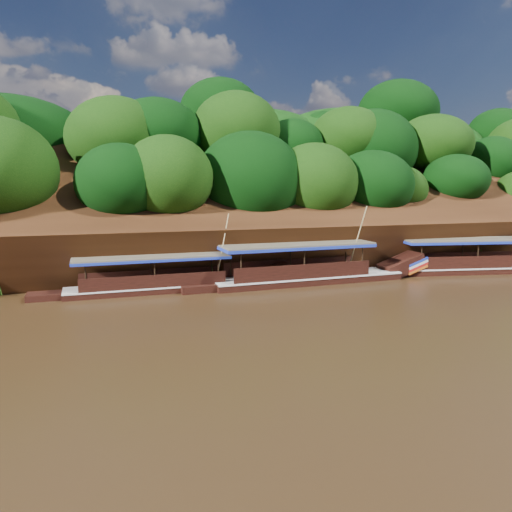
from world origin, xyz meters
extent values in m
plane|color=black|center=(0.00, 0.00, 0.00)|extent=(160.00, 160.00, 0.00)
cube|color=black|center=(0.00, 16.00, 3.50)|extent=(120.00, 16.12, 13.64)
cube|color=black|center=(0.00, 26.00, 0.00)|extent=(120.00, 24.00, 12.00)
ellipsoid|color=#093609|center=(-6.00, 15.00, 3.50)|extent=(18.00, 8.00, 6.40)
ellipsoid|color=#093609|center=(0.00, 23.00, 9.20)|extent=(24.00, 11.00, 8.40)
cube|color=black|center=(13.35, 7.53, 0.00)|extent=(13.62, 4.54, 0.94)
cube|color=silver|center=(13.35, 7.53, 0.45)|extent=(13.63, 4.61, 0.10)
cube|color=#504838|center=(12.52, 7.67, 2.53)|extent=(10.81, 4.39, 0.13)
cube|color=#1A30AC|center=(12.52, 7.67, 2.40)|extent=(10.81, 4.39, 0.19)
cube|color=black|center=(-0.68, 7.72, 0.00)|extent=(13.43, 3.07, 1.00)
cube|color=silver|center=(-0.68, 7.72, 0.48)|extent=(13.44, 3.15, 0.11)
cube|color=black|center=(6.81, 8.07, 0.78)|extent=(3.25, 1.98, 1.88)
cube|color=#1A30AC|center=(7.64, 8.11, 1.11)|extent=(1.73, 1.98, 0.68)
cube|color=red|center=(7.64, 8.11, 0.73)|extent=(1.73, 1.98, 0.68)
cube|color=#504838|center=(-1.52, 7.68, 2.68)|extent=(10.56, 3.30, 0.13)
cube|color=#1A30AC|center=(-1.52, 7.68, 2.54)|extent=(10.56, 3.30, 0.20)
cylinder|color=tan|center=(2.68, 7.21, 2.92)|extent=(0.63, 1.47, 4.63)
cube|color=black|center=(-10.30, 8.00, 0.00)|extent=(12.22, 2.33, 0.83)
cube|color=silver|center=(-10.30, 8.00, 0.40)|extent=(12.22, 2.39, 0.09)
cube|color=black|center=(-3.46, 8.17, 0.65)|extent=(2.90, 1.59, 1.64)
cube|color=#1A30AC|center=(-2.70, 8.19, 0.92)|extent=(1.53, 1.62, 0.61)
cube|color=red|center=(-2.70, 8.19, 0.61)|extent=(1.53, 1.62, 0.61)
cube|color=#504838|center=(-11.06, 7.99, 2.22)|extent=(9.58, 2.57, 0.11)
cube|color=#1A30AC|center=(-11.06, 7.99, 2.11)|extent=(9.58, 2.57, 0.17)
cylinder|color=tan|center=(-6.61, 7.91, 2.65)|extent=(1.11, 0.86, 4.29)
cube|color=black|center=(-20.11, 10.70, 0.68)|extent=(3.08, 2.45, 1.62)
cube|color=#1A30AC|center=(-19.45, 10.95, 0.97)|extent=(1.89, 2.05, 0.58)
cube|color=red|center=(-19.45, 10.95, 0.64)|extent=(1.89, 2.05, 0.58)
cone|color=#2D5615|center=(-13.09, 9.90, 1.02)|extent=(1.50, 1.50, 2.04)
cone|color=#2D5615|center=(-6.65, 9.36, 0.65)|extent=(1.50, 1.50, 1.31)
cone|color=#2D5615|center=(2.08, 9.94, 0.75)|extent=(1.50, 1.50, 1.50)
cone|color=#2D5615|center=(6.25, 9.95, 0.90)|extent=(1.50, 1.50, 1.79)
cone|color=#2D5615|center=(14.09, 9.01, 0.90)|extent=(1.50, 1.50, 1.79)
camera|label=1|loc=(-14.00, -23.08, 6.83)|focal=35.00mm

